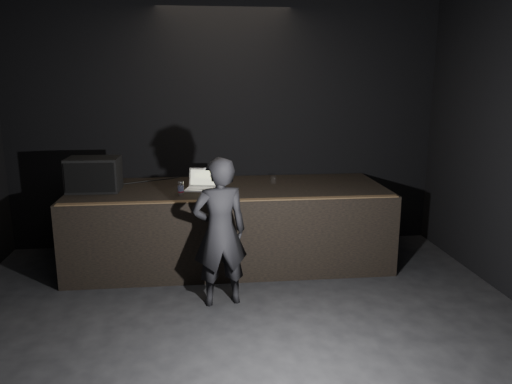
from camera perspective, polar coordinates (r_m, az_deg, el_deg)
The scene contains 11 objects.
ground at distance 4.26m, azimuth -0.75°, elevation -20.98°, with size 7.00×7.00×0.00m, color black.
room_walls at distance 3.55m, azimuth -0.85°, elevation 7.19°, with size 6.10×7.10×3.52m.
stage_riser at distance 6.53m, azimuth -3.06°, elevation -3.75°, with size 4.00×1.50×1.00m, color black.
riser_lip at distance 5.72m, azimuth -2.72°, elevation -0.93°, with size 3.92×0.10×0.01m, color brown.
stage_monitor at distance 6.48m, azimuth -18.05°, elevation 1.93°, with size 0.63×0.47×0.42m.
cable at distance 6.90m, azimuth -12.17°, elevation 1.25°, with size 0.02×0.02×0.89m, color black.
laptop at distance 6.34m, azimuth -6.22°, elevation 0.94°, with size 0.42×0.39×0.25m.
beer_can at distance 6.01m, azimuth -8.59°, elevation 0.39°, with size 0.07×0.07×0.17m.
plastic_cup at distance 6.64m, azimuth 2.00°, elevation 1.41°, with size 0.08×0.08×0.09m, color white.
wii_remote at distance 5.76m, azimuth -4.49°, elevation -0.78°, with size 0.03×0.14×0.03m, color white.
person at distance 5.25m, azimuth -4.15°, elevation -4.58°, with size 0.58×0.38×1.60m, color black.
Camera 1 is at (-0.33, -3.52, 2.38)m, focal length 35.00 mm.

